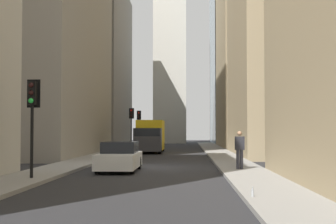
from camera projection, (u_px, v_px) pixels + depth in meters
The scene contains 13 objects.
ground_plane at pixel (153, 167), 24.88m from camera, with size 135.00×135.00×0.00m, color #262628.
sidewalk_right at pixel (70, 165), 25.07m from camera, with size 90.00×2.20×0.14m, color gray.
sidewalk_left at pixel (237, 166), 24.70m from camera, with size 90.00×2.20×0.14m, color gray.
building_left_far at pixel (263, 0), 53.48m from camera, with size 16.33×10.50×33.84m.
building_right_far at pixel (82, 67), 55.31m from camera, with size 15.73×10.00×18.92m.
church_spire at pixel (170, 25), 71.24m from camera, with size 5.41×5.41×34.66m.
delivery_truck at pixel (150, 136), 40.71m from camera, with size 6.46×2.25×2.84m.
sedan_white at pixel (120, 157), 22.31m from camera, with size 4.30×1.78×1.42m.
traffic_light_foreground at pixel (32, 105), 17.92m from camera, with size 0.43×0.52×3.81m.
traffic_light_midblock at pixel (131, 119), 48.77m from camera, with size 0.43×0.52×4.15m.
traffic_light_far_junction at pixel (139, 120), 55.94m from camera, with size 0.43×0.52×4.19m.
pedestrian at pixel (240, 148), 21.93m from camera, with size 0.26×0.44×1.79m.
discarded_bottle at pixel (253, 193), 12.79m from camera, with size 0.07×0.07×0.27m.
Camera 1 is at (-24.92, -1.85, 1.97)m, focal length 49.71 mm.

